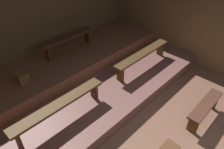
# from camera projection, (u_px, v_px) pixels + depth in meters

# --- Properties ---
(ground) EXTENTS (6.30, 5.31, 0.08)m
(ground) POSITION_uv_depth(u_px,v_px,m) (109.00, 99.00, 4.91)
(ground) COLOR #875C47
(wall_back) EXTENTS (6.30, 0.06, 2.44)m
(wall_back) POSITION_uv_depth(u_px,v_px,m) (46.00, 23.00, 5.44)
(wall_back) COLOR olive
(wall_back) RESTS_ON ground
(wall_right) EXTENTS (0.06, 5.31, 2.44)m
(wall_right) POSITION_uv_depth(u_px,v_px,m) (178.00, 17.00, 5.78)
(wall_right) COLOR brown
(wall_right) RESTS_ON ground
(platform_lower) EXTENTS (5.50, 3.07, 0.28)m
(platform_lower) POSITION_uv_depth(u_px,v_px,m) (88.00, 80.00, 5.20)
(platform_lower) COLOR #865650
(platform_lower) RESTS_ON ground
(platform_middle) EXTENTS (5.50, 1.59, 0.28)m
(platform_middle) POSITION_uv_depth(u_px,v_px,m) (69.00, 60.00, 5.45)
(platform_middle) COLOR #8E583F
(platform_middle) RESTS_ON platform_lower
(bench_floor_right) EXTENTS (1.16, 0.24, 0.42)m
(bench_floor_right) POSITION_uv_depth(u_px,v_px,m) (205.00, 107.00, 4.19)
(bench_floor_right) COLOR brown
(bench_floor_right) RESTS_ON ground
(bench_lower_left) EXTENTS (1.93, 0.24, 0.42)m
(bench_lower_left) POSITION_uv_depth(u_px,v_px,m) (60.00, 106.00, 3.79)
(bench_lower_left) COLOR brown
(bench_lower_left) RESTS_ON platform_lower
(bench_lower_right) EXTENTS (1.93, 0.24, 0.42)m
(bench_lower_right) POSITION_uv_depth(u_px,v_px,m) (143.00, 55.00, 5.26)
(bench_lower_right) COLOR brown
(bench_lower_right) RESTS_ON platform_lower
(bench_middle_center) EXTENTS (1.52, 0.24, 0.42)m
(bench_middle_center) POSITION_uv_depth(u_px,v_px,m) (68.00, 39.00, 5.39)
(bench_middle_center) COLOR brown
(bench_middle_center) RESTS_ON platform_middle
(wooden_crate_middle) EXTENTS (0.22, 0.22, 0.22)m
(wooden_crate_middle) POSITION_uv_depth(u_px,v_px,m) (23.00, 78.00, 4.41)
(wooden_crate_middle) COLOR brown
(wooden_crate_middle) RESTS_ON platform_middle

